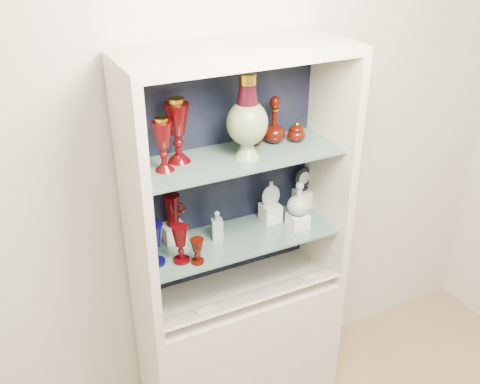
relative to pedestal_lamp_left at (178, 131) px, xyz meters
name	(u,v)px	position (x,y,z in m)	size (l,w,h in m)	color
wall_back	(219,154)	(0.25, 0.14, -0.21)	(3.50, 0.02, 2.80)	beige
cabinet_base	(240,346)	(0.25, -0.08, -1.23)	(1.00, 0.40, 0.75)	beige
cabinet_back_panel	(222,171)	(0.25, 0.11, -0.28)	(0.98, 0.02, 1.15)	black
cabinet_side_left	(136,211)	(-0.23, -0.08, -0.28)	(0.04, 0.40, 1.15)	beige
cabinet_side_right	(329,167)	(0.73, -0.08, -0.28)	(0.04, 0.40, 1.15)	beige
cabinet_top_cap	(240,54)	(0.25, -0.08, 0.31)	(1.00, 0.40, 0.04)	beige
shelf_lower	(238,238)	(0.25, -0.06, -0.57)	(0.92, 0.34, 0.01)	slate
shelf_upper	(238,157)	(0.25, -0.06, -0.15)	(0.92, 0.34, 0.01)	slate
label_ledge	(250,298)	(0.25, -0.19, -0.83)	(0.92, 0.18, 0.01)	beige
label_card_0	(310,276)	(0.59, -0.19, -0.81)	(0.10, 0.07, 0.00)	white
label_card_1	(206,309)	(0.02, -0.19, -0.81)	(0.10, 0.07, 0.00)	white
pedestal_lamp_left	(178,131)	(0.00, 0.00, 0.00)	(0.11, 0.11, 0.28)	#4B0507
pedestal_lamp_right	(163,144)	(-0.08, -0.06, -0.03)	(0.09, 0.09, 0.23)	#4B0507
enamel_urn	(247,117)	(0.28, -0.09, 0.04)	(0.18, 0.18, 0.37)	#0A4F19
ruby_decanter_a	(255,123)	(0.37, 0.01, -0.03)	(0.08, 0.08, 0.21)	#440E06
ruby_decanter_b	(275,118)	(0.47, 0.00, -0.02)	(0.10, 0.10, 0.24)	#440E06
lidded_bowl	(296,132)	(0.57, -0.03, -0.09)	(0.09, 0.09, 0.10)	#440E06
cobalt_goblet	(155,244)	(-0.17, -0.09, -0.46)	(0.08, 0.08, 0.20)	#090640
ruby_goblet_tall	(181,244)	(-0.06, -0.13, -0.47)	(0.07, 0.07, 0.18)	#4B0507
ruby_goblet_small	(197,251)	(0.00, -0.17, -0.50)	(0.06, 0.06, 0.12)	#440E06
riser_ruby_pitcher	(174,232)	(-0.03, 0.05, -0.52)	(0.10, 0.10, 0.08)	silver
ruby_pitcher	(172,210)	(-0.03, 0.05, -0.40)	(0.12, 0.07, 0.15)	#4B0507
clear_square_bottle	(217,225)	(0.16, -0.03, -0.49)	(0.05, 0.05, 0.15)	#919FA8
riser_flat_flask	(270,213)	(0.46, 0.01, -0.51)	(0.09, 0.09, 0.09)	silver
flat_flask	(271,193)	(0.46, 0.01, -0.40)	(0.09, 0.04, 0.13)	#B1BBC4
riser_clear_round_decanter	(298,220)	(0.55, -0.11, -0.52)	(0.09, 0.09, 0.07)	silver
clear_round_decanter	(299,199)	(0.55, -0.11, -0.41)	(0.11, 0.11, 0.17)	#919FA8
riser_cameo_medallion	(302,199)	(0.67, 0.05, -0.51)	(0.08, 0.08, 0.10)	silver
cameo_medallion	(303,179)	(0.67, 0.05, -0.39)	(0.11, 0.04, 0.13)	black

